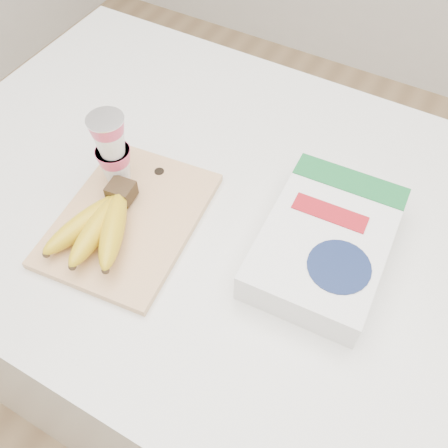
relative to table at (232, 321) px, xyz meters
name	(u,v)px	position (x,y,z in m)	size (l,w,h in m)	color
room	(240,69)	(0.00, 0.00, 0.83)	(4.00, 4.00, 4.00)	tan
table	(232,321)	(0.00, 0.00, 0.00)	(1.37, 0.92, 1.03)	white
cutting_board	(130,219)	(-0.16, -0.13, 0.52)	(0.25, 0.33, 0.02)	#EABA80
bananas	(100,224)	(-0.18, -0.19, 0.56)	(0.16, 0.21, 0.07)	#382816
yogurt_stack	(112,149)	(-0.23, -0.07, 0.62)	(0.07, 0.07, 0.16)	white
cereal_box	(326,242)	(0.19, -0.02, 0.55)	(0.23, 0.33, 0.07)	white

